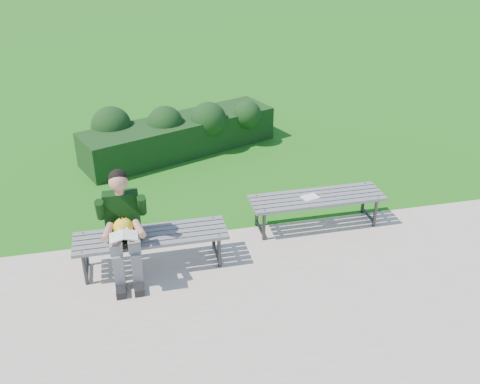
{
  "coord_description": "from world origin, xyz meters",
  "views": [
    {
      "loc": [
        -0.76,
        -6.0,
        3.88
      ],
      "look_at": [
        0.54,
        -0.32,
        0.76
      ],
      "focal_mm": 40.0,
      "sensor_mm": 36.0,
      "label": 1
    }
  ],
  "objects_px": {
    "seated_boy": "(123,224)",
    "paper_sheet": "(310,197)",
    "bench_left": "(151,238)",
    "hedge": "(177,131)",
    "bench_right": "(317,200)"
  },
  "relations": [
    {
      "from": "bench_right",
      "to": "seated_boy",
      "type": "relative_size",
      "value": 1.37
    },
    {
      "from": "hedge",
      "to": "bench_left",
      "type": "bearing_deg",
      "value": -101.89
    },
    {
      "from": "seated_boy",
      "to": "paper_sheet",
      "type": "bearing_deg",
      "value": 12.53
    },
    {
      "from": "hedge",
      "to": "bench_left",
      "type": "distance_m",
      "value": 3.47
    },
    {
      "from": "paper_sheet",
      "to": "bench_right",
      "type": "bearing_deg",
      "value": -0.0
    },
    {
      "from": "bench_right",
      "to": "paper_sheet",
      "type": "relative_size",
      "value": 7.13
    },
    {
      "from": "bench_right",
      "to": "paper_sheet",
      "type": "distance_m",
      "value": 0.12
    },
    {
      "from": "hedge",
      "to": "bench_right",
      "type": "height_order",
      "value": "hedge"
    },
    {
      "from": "hedge",
      "to": "paper_sheet",
      "type": "bearing_deg",
      "value": -64.25
    },
    {
      "from": "hedge",
      "to": "bench_right",
      "type": "xyz_separation_m",
      "value": [
        1.52,
        -2.95,
        0.02
      ]
    },
    {
      "from": "hedge",
      "to": "seated_boy",
      "type": "relative_size",
      "value": 2.71
    },
    {
      "from": "bench_left",
      "to": "bench_right",
      "type": "distance_m",
      "value": 2.28
    },
    {
      "from": "hedge",
      "to": "paper_sheet",
      "type": "xyz_separation_m",
      "value": [
        1.42,
        -2.95,
        0.08
      ]
    },
    {
      "from": "seated_boy",
      "to": "bench_left",
      "type": "bearing_deg",
      "value": 17.16
    },
    {
      "from": "paper_sheet",
      "to": "hedge",
      "type": "bearing_deg",
      "value": 115.75
    }
  ]
}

